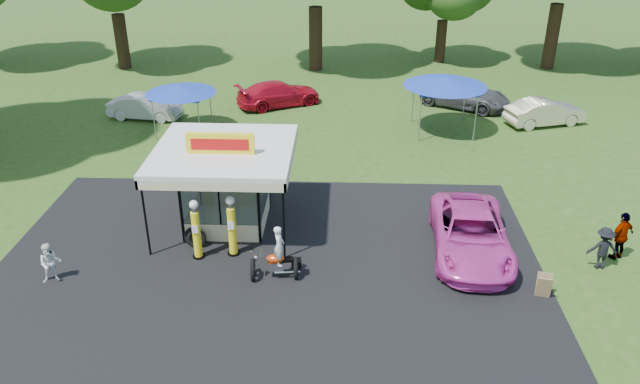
# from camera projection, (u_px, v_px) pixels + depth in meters

# --- Properties ---
(ground) EXTENTS (120.00, 120.00, 0.00)m
(ground) POSITION_uv_depth(u_px,v_px,m) (262.00, 297.00, 21.25)
(ground) COLOR #2A4B17
(ground) RESTS_ON ground
(asphalt_apron) EXTENTS (20.00, 14.00, 0.04)m
(asphalt_apron) POSITION_uv_depth(u_px,v_px,m) (269.00, 264.00, 23.03)
(asphalt_apron) COLOR black
(asphalt_apron) RESTS_ON ground
(gas_station_kiosk) EXTENTS (5.40, 5.40, 4.18)m
(gas_station_kiosk) POSITION_uv_depth(u_px,v_px,m) (226.00, 185.00, 24.98)
(gas_station_kiosk) COLOR white
(gas_station_kiosk) RESTS_ON ground
(gas_pump_left) EXTENTS (0.45, 0.45, 2.42)m
(gas_pump_left) POSITION_uv_depth(u_px,v_px,m) (196.00, 231.00, 22.93)
(gas_pump_left) COLOR black
(gas_pump_left) RESTS_ON ground
(gas_pump_right) EXTENTS (0.46, 0.46, 2.48)m
(gas_pump_right) POSITION_uv_depth(u_px,v_px,m) (232.00, 227.00, 23.12)
(gas_pump_right) COLOR black
(gas_pump_right) RESTS_ON ground
(motorcycle) EXTENTS (1.87, 1.04, 2.16)m
(motorcycle) POSITION_uv_depth(u_px,v_px,m) (278.00, 257.00, 21.94)
(motorcycle) COLOR black
(motorcycle) RESTS_ON ground
(spare_tires) EXTENTS (0.92, 0.55, 0.79)m
(spare_tires) POSITION_uv_depth(u_px,v_px,m) (195.00, 237.00, 24.03)
(spare_tires) COLOR black
(spare_tires) RESTS_ON ground
(a_frame_sign) EXTENTS (0.53, 0.54, 0.87)m
(a_frame_sign) POSITION_uv_depth(u_px,v_px,m) (544.00, 286.00, 21.06)
(a_frame_sign) COLOR #593819
(a_frame_sign) RESTS_ON ground
(kiosk_car) EXTENTS (2.82, 1.13, 0.96)m
(kiosk_car) POSITION_uv_depth(u_px,v_px,m) (237.00, 189.00, 27.53)
(kiosk_car) COLOR yellow
(kiosk_car) RESTS_ON ground
(pink_sedan) EXTENTS (3.09, 6.12, 1.66)m
(pink_sedan) POSITION_uv_depth(u_px,v_px,m) (471.00, 234.00, 23.39)
(pink_sedan) COLOR #E33DAE
(pink_sedan) RESTS_ON ground
(spectator_west) EXTENTS (0.89, 0.79, 1.52)m
(spectator_west) POSITION_uv_depth(u_px,v_px,m) (50.00, 263.00, 21.75)
(spectator_west) COLOR white
(spectator_west) RESTS_ON ground
(spectator_east_a) EXTENTS (1.09, 0.65, 1.66)m
(spectator_east_a) POSITION_uv_depth(u_px,v_px,m) (603.00, 248.00, 22.50)
(spectator_east_a) COLOR black
(spectator_east_a) RESTS_ON ground
(spectator_east_b) EXTENTS (1.22, 0.96, 1.93)m
(spectator_east_b) POSITION_uv_depth(u_px,v_px,m) (622.00, 236.00, 23.00)
(spectator_east_b) COLOR gray
(spectator_east_b) RESTS_ON ground
(bg_car_a) EXTENTS (4.41, 1.97, 1.41)m
(bg_car_a) POSITION_uv_depth(u_px,v_px,m) (145.00, 107.00, 36.70)
(bg_car_a) COLOR beige
(bg_car_a) RESTS_ON ground
(bg_car_b) EXTENTS (5.64, 4.36, 1.52)m
(bg_car_b) POSITION_uv_depth(u_px,v_px,m) (279.00, 94.00, 38.77)
(bg_car_b) COLOR #B70E20
(bg_car_b) RESTS_ON ground
(bg_car_d) EXTENTS (5.98, 4.88, 1.52)m
(bg_car_d) POSITION_uv_depth(u_px,v_px,m) (465.00, 95.00, 38.58)
(bg_car_d) COLOR #4D4D4F
(bg_car_d) RESTS_ON ground
(bg_car_e) EXTENTS (4.84, 2.88, 1.51)m
(bg_car_e) POSITION_uv_depth(u_px,v_px,m) (545.00, 112.00, 35.75)
(bg_car_e) COLOR beige
(bg_car_e) RESTS_ON ground
(tent_west) EXTENTS (3.87, 3.87, 2.71)m
(tent_west) POSITION_uv_depth(u_px,v_px,m) (181.00, 89.00, 34.02)
(tent_west) COLOR gray
(tent_west) RESTS_ON ground
(tent_east) EXTENTS (4.55, 4.55, 3.18)m
(tent_east) POSITION_uv_depth(u_px,v_px,m) (446.00, 82.00, 33.83)
(tent_east) COLOR gray
(tent_east) RESTS_ON ground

